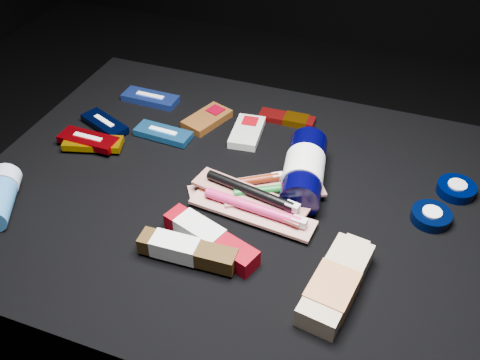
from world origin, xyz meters
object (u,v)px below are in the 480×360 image
(deodorant_stick, at_px, (0,196))
(toothpaste_carton_red, at_px, (207,237))
(bodywash_bottle, at_px, (335,285))
(lotion_bottle, at_px, (304,170))

(deodorant_stick, relative_size, toothpaste_carton_red, 0.75)
(bodywash_bottle, bearing_deg, lotion_bottle, 124.81)
(bodywash_bottle, height_order, deodorant_stick, deodorant_stick)
(bodywash_bottle, xyz_separation_m, deodorant_stick, (-0.62, -0.02, 0.01))
(lotion_bottle, xyz_separation_m, deodorant_stick, (-0.50, -0.25, -0.01))
(lotion_bottle, relative_size, bodywash_bottle, 1.24)
(lotion_bottle, bearing_deg, bodywash_bottle, -73.06)
(lotion_bottle, relative_size, toothpaste_carton_red, 1.29)
(bodywash_bottle, bearing_deg, deodorant_stick, -169.51)
(bodywash_bottle, xyz_separation_m, toothpaste_carton_red, (-0.23, 0.03, -0.00))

